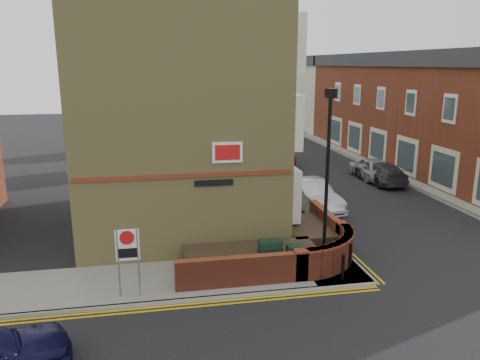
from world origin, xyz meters
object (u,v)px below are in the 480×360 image
Objects in this scene: lamppost at (327,181)px; zone_sign at (128,250)px; silver_car_near at (310,195)px; utility_cabinet_large at (270,257)px.

zone_sign is (-6.60, -0.70, -1.70)m from lamppost.
zone_sign is 11.74m from silver_car_near.
zone_sign is at bearing -173.93° from lamppost.
lamppost is 2.86× the size of zone_sign.
utility_cabinet_large is at bearing 176.99° from lamppost.
lamppost is at bearing 6.07° from zone_sign.
utility_cabinet_large is at bearing 9.69° from zone_sign.
utility_cabinet_large is 4.86m from zone_sign.
utility_cabinet_large is 8.14m from silver_car_near.
lamppost is 1.38× the size of silver_car_near.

